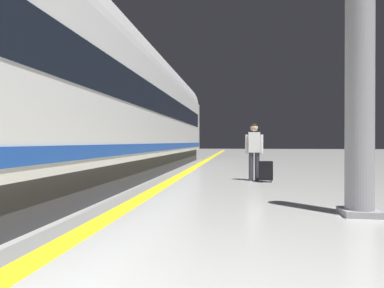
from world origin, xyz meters
The scene contains 6 objects.
safety_line_strip centered at (-1.15, 10.00, 0.00)m, with size 0.36×80.00×0.01m, color yellow.
tactile_edge_band centered at (-1.43, 10.00, 0.00)m, with size 0.52×80.00×0.01m, color slate.
high_speed_train centered at (-3.16, 7.67, 2.50)m, with size 2.94×34.10×4.97m.
passenger_near centered at (1.33, 11.57, 1.00)m, with size 0.54×0.22×1.72m.
suitcase_near centered at (1.65, 11.25, 0.33)m, with size 0.40×0.26×0.61m.
platform_pillar centered at (2.77, 6.74, 1.72)m, with size 0.56×0.56×3.60m.
Camera 1 is at (0.86, 0.87, 1.18)m, focal length 32.76 mm.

